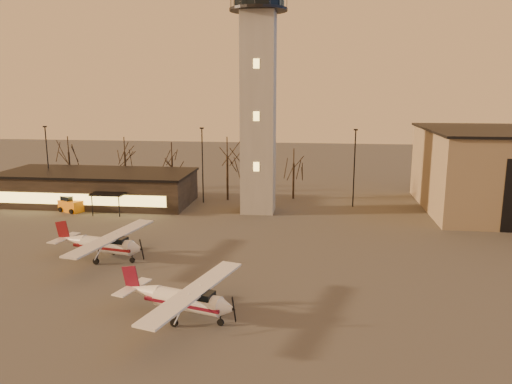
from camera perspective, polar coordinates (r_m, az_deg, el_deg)
ground at (r=34.99m, az=-5.77°, el=-14.14°), size 220.00×220.00×0.00m
control_tower at (r=61.06m, az=0.27°, el=12.82°), size 6.80×6.80×32.60m
terminal at (r=70.33m, az=-17.63°, el=0.52°), size 25.40×12.20×4.30m
light_poles at (r=62.77m, az=0.83°, el=2.79°), size 58.50×12.25×10.14m
tree_row at (r=73.45m, az=-9.58°, el=4.37°), size 37.20×9.20×8.80m
cessna_front at (r=34.45m, az=-7.55°, el=-12.61°), size 9.27×11.49×3.19m
cessna_rear at (r=47.08m, az=-16.46°, el=-6.16°), size 9.55×12.01×3.30m
service_cart at (r=66.88m, az=-20.38°, el=-1.46°), size 3.51×2.92×1.97m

